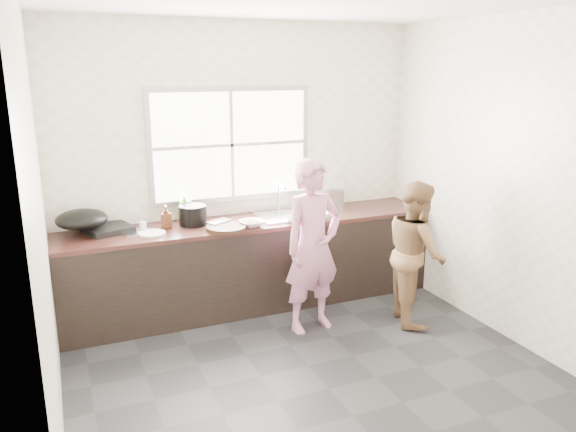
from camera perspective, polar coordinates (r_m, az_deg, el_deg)
name	(u,v)px	position (r m, az deg, el deg)	size (l,w,h in m)	color
floor	(308,366)	(4.57, 2.08, -15.01)	(3.60, 3.20, 0.01)	#262629
ceiling	(312,0)	(3.98, 2.47, 21.11)	(3.60, 3.20, 0.01)	silver
wall_back	(241,164)	(5.53, -4.82, 5.25)	(3.60, 0.01, 2.70)	silver
wall_left	(39,225)	(3.70, -23.95, -0.85)	(0.01, 3.20, 2.70)	silver
wall_right	(503,180)	(5.09, 21.05, 3.45)	(0.01, 3.20, 2.70)	beige
wall_front	(455,270)	(2.76, 16.59, -5.31)	(3.60, 0.01, 2.70)	beige
cabinet	(253,265)	(5.48, -3.58, -4.99)	(3.60, 0.62, 0.82)	black
countertop	(252,222)	(5.35, -3.65, -0.65)	(3.60, 0.64, 0.04)	#331915
sink	(286,216)	(5.47, -0.19, -0.02)	(0.55, 0.45, 0.02)	silver
faucet	(278,197)	(5.61, -0.98, 1.90)	(0.02, 0.02, 0.30)	silver
window_frame	(231,145)	(5.46, -5.82, 7.22)	(1.60, 0.05, 1.10)	#9EA0A5
window_glazing	(232,145)	(5.44, -5.75, 7.19)	(1.50, 0.01, 1.00)	white
woman	(313,252)	(4.89, 2.54, -3.69)	(0.52, 0.34, 1.43)	#CC7A9B
person_side	(416,252)	(5.21, 12.87, -3.61)	(0.64, 0.49, 1.31)	brown
cutting_board	(226,228)	(5.06, -6.29, -1.20)	(0.36, 0.36, 0.04)	black
cleaver	(219,221)	(5.19, -6.99, -0.52)	(0.23, 0.11, 0.01)	#A8AAAF
bowl_mince	(252,223)	(5.15, -3.72, -0.74)	(0.22, 0.22, 0.05)	white
bowl_crabs	(317,217)	(5.37, 2.97, -0.06)	(0.18, 0.18, 0.06)	white
bowl_held	(295,219)	(5.27, 0.69, -0.30)	(0.19, 0.19, 0.06)	white
black_pot	(193,215)	(5.24, -9.64, 0.08)	(0.25, 0.25, 0.18)	black
plate_food	(152,233)	(5.03, -13.67, -1.73)	(0.24, 0.24, 0.02)	silver
bottle_green	(184,207)	(5.37, -10.48, 0.87)	(0.10, 0.10, 0.26)	#39842B
bottle_brown_tall	(166,218)	(5.19, -12.29, -0.15)	(0.08, 0.09, 0.19)	#442011
bottle_brown_short	(190,212)	(5.40, -9.90, 0.45)	(0.13, 0.13, 0.17)	#412D10
glass_jar	(143,227)	(5.13, -14.52, -1.06)	(0.06, 0.06, 0.09)	silver
burner	(108,229)	(5.22, -17.81, -1.23)	(0.36, 0.36, 0.05)	black
wok	(82,219)	(5.15, -20.22, -0.33)	(0.44, 0.44, 0.16)	black
dish_rack	(321,193)	(5.83, 3.40, 2.36)	(0.39, 0.28, 0.30)	white
pot_lid_left	(136,232)	(5.11, -15.15, -1.61)	(0.25, 0.25, 0.01)	silver
pot_lid_right	(115,228)	(5.28, -17.20, -1.22)	(0.28, 0.28, 0.01)	#AFB0B6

